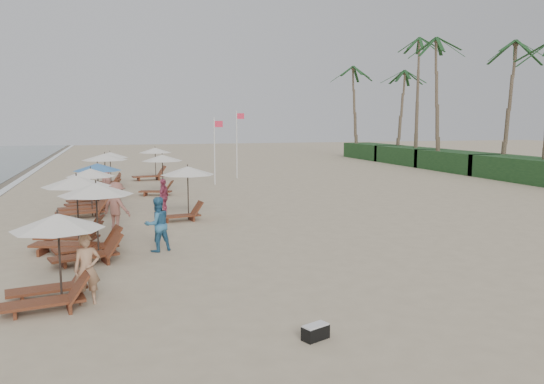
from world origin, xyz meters
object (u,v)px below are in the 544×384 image
object	(u,v)px
lounger_station_2	(69,215)
lounger_station_3	(85,194)
lounger_station_5	(100,176)
lounger_station_4	(92,187)
duffel_bag	(315,332)
lounger_station_1	(89,222)
inland_station_0	(185,184)
inland_station_1	(160,168)
lounger_station_0	(50,259)
beachgoer_mid_a	(157,224)
flag_pole_near	(215,148)
beachgoer_far_b	(106,184)
inland_station_2	(152,162)
beachgoer_near	(87,269)
beachgoer_mid_b	(116,207)
beachgoer_far_a	(164,197)
lounger_station_6	(108,168)

from	to	relation	value
lounger_station_2	lounger_station_3	world-z (taller)	lounger_station_2
lounger_station_5	lounger_station_3	bearing A→B (deg)	-94.95
lounger_station_2	lounger_station_4	distance (m)	8.58
lounger_station_3	duffel_bag	world-z (taller)	lounger_station_3
lounger_station_1	inland_station_0	bearing A→B (deg)	57.91
inland_station_0	inland_station_1	world-z (taller)	same
lounger_station_0	lounger_station_3	world-z (taller)	lounger_station_0
beachgoer_mid_a	flag_pole_near	bearing A→B (deg)	-127.46
beachgoer_mid_a	beachgoer_far_b	xyz separation A→B (m)	(-1.65, 12.36, -0.04)
lounger_station_5	flag_pole_near	size ratio (longest dim) A/B	0.66
inland_station_2	beachgoer_near	xyz separation A→B (m)	(-3.25, -25.64, -0.49)
lounger_station_3	lounger_station_5	xyz separation A→B (m)	(0.54, 6.20, 0.18)
lounger_station_5	beachgoer_mid_b	distance (m)	9.94
lounger_station_5	inland_station_1	xyz separation A→B (m)	(3.17, -0.36, 0.37)
lounger_station_5	beachgoer_far_a	bearing A→B (deg)	-68.17
beachgoer_near	inland_station_2	bearing A→B (deg)	76.20
lounger_station_3	flag_pole_near	bearing A→B (deg)	52.39
beachgoer_mid_b	flag_pole_near	distance (m)	14.94
lounger_station_3	lounger_station_5	world-z (taller)	lounger_station_5
lounger_station_0	beachgoer_mid_a	distance (m)	5.19
lounger_station_1	lounger_station_3	bearing A→B (deg)	93.46
beachgoer_mid_a	beachgoer_far_b	size ratio (longest dim) A/B	1.05
lounger_station_1	lounger_station_2	world-z (taller)	lounger_station_2
beachgoer_far_b	flag_pole_near	bearing A→B (deg)	-42.05
lounger_station_5	lounger_station_6	size ratio (longest dim) A/B	1.17
lounger_station_3	inland_station_0	size ratio (longest dim) A/B	1.02
inland_station_1	beachgoer_mid_a	distance (m)	13.29
lounger_station_6	duffel_bag	distance (m)	26.42
lounger_station_0	beachgoer_near	world-z (taller)	lounger_station_0
lounger_station_4	beachgoer_near	size ratio (longest dim) A/B	1.71
lounger_station_6	beachgoer_far_a	size ratio (longest dim) A/B	1.53
beachgoer_far_b	inland_station_0	bearing A→B (deg)	-143.85
inland_station_1	beachgoer_far_b	bearing A→B (deg)	-163.32
lounger_station_2	beachgoer_far_a	distance (m)	6.58
lounger_station_1	lounger_station_3	world-z (taller)	lounger_station_1
lounger_station_2	lounger_station_4	size ratio (longest dim) A/B	0.96
lounger_station_1	flag_pole_near	world-z (taller)	flag_pole_near
beachgoer_mid_a	beachgoer_mid_b	distance (m)	3.86
lounger_station_1	inland_station_2	size ratio (longest dim) A/B	0.89
lounger_station_3	flag_pole_near	distance (m)	12.43
beachgoer_mid_b	lounger_station_6	bearing A→B (deg)	-45.54
lounger_station_2	flag_pole_near	distance (m)	17.83
lounger_station_0	lounger_station_6	world-z (taller)	lounger_station_6
lounger_station_6	beachgoer_far_a	distance (m)	11.76
lounger_station_6	beachgoer_far_a	world-z (taller)	lounger_station_6
lounger_station_3	lounger_station_6	distance (m)	10.89
lounger_station_5	lounger_station_6	xyz separation A→B (m)	(0.36, 4.65, 0.06)
lounger_station_3	beachgoer_mid_a	bearing A→B (deg)	-71.44
lounger_station_1	inland_station_0	xyz separation A→B (m)	(3.54, 5.64, 0.36)
beachgoer_mid_a	lounger_station_5	bearing A→B (deg)	-102.90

